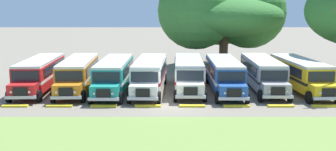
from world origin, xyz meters
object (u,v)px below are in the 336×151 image
at_px(parked_bus_slot_5, 222,74).
at_px(parked_bus_slot_3, 148,74).
at_px(parked_bus_slot_4, 187,72).
at_px(parked_bus_slot_0, 38,73).
at_px(parked_bus_slot_7, 298,73).
at_px(broad_shade_tree, 221,13).
at_px(parked_bus_slot_1, 76,73).
at_px(parked_bus_slot_6, 261,72).
at_px(parked_bus_slot_2, 112,74).

bearing_deg(parked_bus_slot_5, parked_bus_slot_3, -89.70).
height_order(parked_bus_slot_3, parked_bus_slot_5, same).
xyz_separation_m(parked_bus_slot_4, parked_bus_slot_5, (3.22, -0.58, 0.00)).
height_order(parked_bus_slot_0, parked_bus_slot_7, same).
relative_size(parked_bus_slot_5, broad_shade_tree, 0.68).
relative_size(parked_bus_slot_0, parked_bus_slot_3, 1.00).
xyz_separation_m(parked_bus_slot_1, parked_bus_slot_6, (17.01, 0.26, 0.00)).
bearing_deg(parked_bus_slot_0, parked_bus_slot_7, 86.60).
height_order(parked_bus_slot_1, parked_bus_slot_5, same).
distance_m(parked_bus_slot_3, broad_shade_tree, 17.26).
distance_m(parked_bus_slot_0, parked_bus_slot_5, 16.92).
xyz_separation_m(parked_bus_slot_3, broad_shade_tree, (8.47, 14.12, 5.18)).
xyz_separation_m(parked_bus_slot_2, broad_shade_tree, (11.68, 14.27, 5.18)).
bearing_deg(parked_bus_slot_4, parked_bus_slot_0, -87.92).
bearing_deg(broad_shade_tree, parked_bus_slot_7, -69.46).
relative_size(parked_bus_slot_3, parked_bus_slot_7, 1.00).
bearing_deg(parked_bus_slot_6, parked_bus_slot_5, -79.46).
relative_size(parked_bus_slot_6, broad_shade_tree, 0.68).
bearing_deg(broad_shade_tree, parked_bus_slot_5, -96.79).
distance_m(parked_bus_slot_1, parked_bus_slot_7, 20.31).
relative_size(parked_bus_slot_2, broad_shade_tree, 0.68).
xyz_separation_m(parked_bus_slot_6, parked_bus_slot_7, (3.30, -0.50, 0.00)).
height_order(parked_bus_slot_6, parked_bus_slot_7, same).
bearing_deg(parked_bus_slot_2, broad_shade_tree, 141.46).
bearing_deg(parked_bus_slot_4, parked_bus_slot_7, 88.60).
xyz_separation_m(parked_bus_slot_2, parked_bus_slot_6, (13.63, 0.75, 0.00)).
height_order(parked_bus_slot_1, broad_shade_tree, broad_shade_tree).
distance_m(parked_bus_slot_0, parked_bus_slot_1, 3.54).
bearing_deg(parked_bus_slot_7, parked_bus_slot_0, -94.49).
distance_m(parked_bus_slot_5, broad_shade_tree, 15.13).
xyz_separation_m(parked_bus_slot_2, parked_bus_slot_7, (16.94, 0.25, 0.00)).
relative_size(parked_bus_slot_0, parked_bus_slot_5, 1.00).
height_order(parked_bus_slot_4, parked_bus_slot_5, same).
relative_size(parked_bus_slot_1, parked_bus_slot_5, 1.01).
bearing_deg(parked_bus_slot_0, parked_bus_slot_1, 86.25).
xyz_separation_m(parked_bus_slot_0, parked_bus_slot_4, (13.70, 0.18, 0.00)).
bearing_deg(parked_bus_slot_0, parked_bus_slot_6, 87.89).
distance_m(parked_bus_slot_6, broad_shade_tree, 14.61).
distance_m(parked_bus_slot_5, parked_bus_slot_7, 6.94).
bearing_deg(parked_bus_slot_1, parked_bus_slot_3, 84.17).
bearing_deg(parked_bus_slot_2, parked_bus_slot_7, 91.61).
distance_m(parked_bus_slot_2, parked_bus_slot_3, 3.22).
bearing_deg(parked_bus_slot_2, parked_bus_slot_4, 96.92).
bearing_deg(parked_bus_slot_7, parked_bus_slot_4, -96.49).
bearing_deg(broad_shade_tree, parked_bus_slot_0, -143.59).
relative_size(parked_bus_slot_0, parked_bus_slot_1, 1.00).
bearing_deg(broad_shade_tree, parked_bus_slot_6, -81.79).
height_order(parked_bus_slot_2, parked_bus_slot_7, same).
bearing_deg(parked_bus_slot_3, parked_bus_slot_6, 96.09).
bearing_deg(parked_bus_slot_4, parked_bus_slot_2, -82.52).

